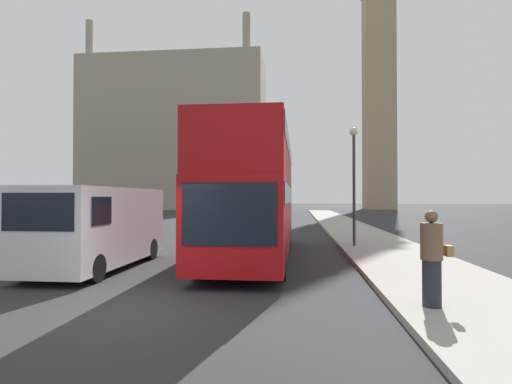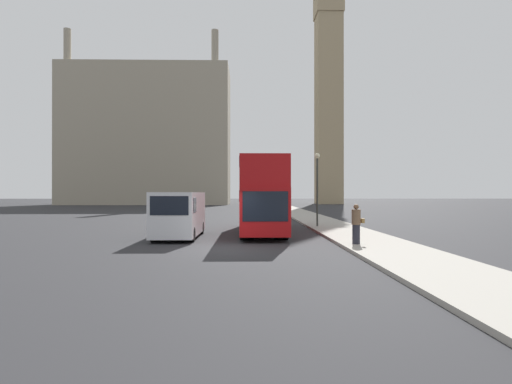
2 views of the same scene
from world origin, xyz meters
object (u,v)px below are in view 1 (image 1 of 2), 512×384
at_px(red_double_decker_bus, 255,191).
at_px(white_van, 96,226).
at_px(street_lamp, 354,166).
at_px(pedestrian, 432,258).
at_px(clock_tower, 378,38).

height_order(red_double_decker_bus, white_van, red_double_decker_bus).
xyz_separation_m(red_double_decker_bus, street_lamp, (3.94, 2.92, 1.08)).
xyz_separation_m(red_double_decker_bus, white_van, (-4.56, -2.77, -1.11)).
relative_size(white_van, pedestrian, 3.20).
distance_m(white_van, street_lamp, 10.46).
distance_m(clock_tower, white_van, 76.51).
bearing_deg(clock_tower, pedestrian, -100.45).
bearing_deg(white_van, pedestrian, -24.05).
height_order(pedestrian, street_lamp, street_lamp).
bearing_deg(red_double_decker_bus, pedestrian, -58.54).
xyz_separation_m(clock_tower, red_double_decker_bus, (-16.99, -63.56, -30.33)).
bearing_deg(clock_tower, street_lamp, -102.15).
height_order(white_van, pedestrian, white_van).
xyz_separation_m(clock_tower, street_lamp, (-13.05, -60.65, -29.25)).
xyz_separation_m(white_van, pedestrian, (8.60, -3.84, -0.29)).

